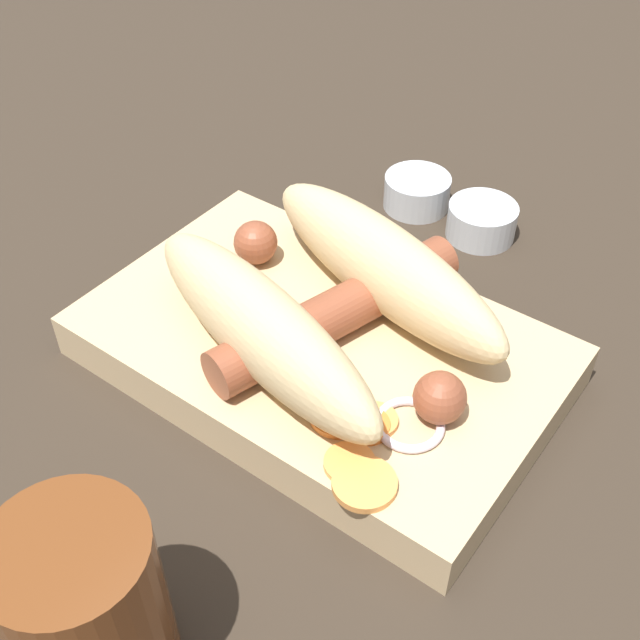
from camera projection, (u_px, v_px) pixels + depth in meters
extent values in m
plane|color=#33281E|center=(320.00, 367.00, 0.48)|extent=(3.00, 3.00, 0.00)
cube|color=tan|center=(320.00, 350.00, 0.47)|extent=(0.27, 0.17, 0.03)
ellipsoid|color=#DBBC84|center=(261.00, 327.00, 0.42)|extent=(0.19, 0.09, 0.05)
ellipsoid|color=#DBBC84|center=(384.00, 265.00, 0.46)|extent=(0.19, 0.09, 0.05)
cylinder|color=brown|center=(338.00, 312.00, 0.45)|extent=(0.07, 0.16, 0.03)
sphere|color=brown|center=(440.00, 398.00, 0.40)|extent=(0.03, 0.03, 0.03)
sphere|color=brown|center=(256.00, 243.00, 0.50)|extent=(0.03, 0.03, 0.03)
cylinder|color=#F99E4C|center=(364.00, 484.00, 0.38)|extent=(0.04, 0.04, 0.00)
cylinder|color=#F99E4C|center=(375.00, 420.00, 0.41)|extent=(0.03, 0.03, 0.00)
cylinder|color=orange|center=(338.00, 415.00, 0.41)|extent=(0.04, 0.04, 0.00)
cylinder|color=#F99E4C|center=(350.00, 463.00, 0.39)|extent=(0.04, 0.04, 0.00)
cylinder|color=orange|center=(367.00, 426.00, 0.40)|extent=(0.02, 0.02, 0.00)
torus|color=silver|center=(409.00, 424.00, 0.40)|extent=(0.04, 0.04, 0.00)
cylinder|color=silver|center=(482.00, 221.00, 0.57)|extent=(0.05, 0.05, 0.02)
cylinder|color=gold|center=(480.00, 229.00, 0.57)|extent=(0.04, 0.04, 0.01)
cylinder|color=silver|center=(417.00, 192.00, 0.59)|extent=(0.05, 0.05, 0.02)
cylinder|color=#4C662D|center=(416.00, 200.00, 0.60)|extent=(0.04, 0.04, 0.01)
cylinder|color=brown|center=(88.00, 614.00, 0.31)|extent=(0.06, 0.06, 0.10)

